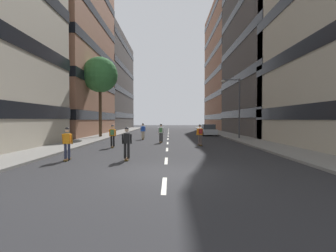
{
  "coord_description": "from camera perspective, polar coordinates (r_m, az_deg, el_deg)",
  "views": [
    {
      "loc": [
        0.17,
        -10.34,
        2.18
      ],
      "look_at": [
        0.0,
        19.97,
        1.4
      ],
      "focal_mm": 27.09,
      "sensor_mm": 36.0,
      "label": 1
    }
  ],
  "objects": [
    {
      "name": "ground_plane",
      "position": [
        32.44,
        0.02,
        -2.38
      ],
      "size": [
        132.11,
        132.11,
        0.0
      ],
      "primitive_type": "plane",
      "color": "#28282B"
    },
    {
      "name": "sidewalk_left",
      "position": [
        36.15,
        -12.99,
        -1.91
      ],
      "size": [
        2.89,
        60.55,
        0.14
      ],
      "primitive_type": "cube",
      "color": "gray",
      "rests_on": "ground_plane"
    },
    {
      "name": "sidewalk_right",
      "position": [
        36.07,
        13.11,
        -1.92
      ],
      "size": [
        2.89,
        60.55,
        0.14
      ],
      "primitive_type": "cube",
      "color": "gray",
      "rests_on": "ground_plane"
    },
    {
      "name": "lane_markings",
      "position": [
        33.42,
        0.03,
        -2.26
      ],
      "size": [
        0.16,
        52.2,
        0.01
      ],
      "color": "silver",
      "rests_on": "ground_plane"
    },
    {
      "name": "building_left_mid",
      "position": [
        41.2,
        -25.26,
        17.42
      ],
      "size": [
        14.53,
        18.98,
        27.02
      ],
      "color": "#9E6B51",
      "rests_on": "ground_plane"
    },
    {
      "name": "building_left_far",
      "position": [
        60.01,
        -16.33,
        9.23
      ],
      "size": [
        14.53,
        23.64,
        20.49
      ],
      "color": "#4C4744",
      "rests_on": "ground_plane"
    },
    {
      "name": "building_right_mid",
      "position": [
        42.24,
        25.52,
        22.33
      ],
      "size": [
        14.53,
        20.02,
        34.46
      ],
      "color": "#4C4744",
      "rests_on": "ground_plane"
    },
    {
      "name": "building_right_far",
      "position": [
        60.48,
        16.68,
        12.48
      ],
      "size": [
        14.53,
        22.38,
        27.4
      ],
      "color": "#9E6B51",
      "rests_on": "ground_plane"
    },
    {
      "name": "parked_car_near",
      "position": [
        35.12,
        9.06,
        -0.96
      ],
      "size": [
        1.82,
        4.4,
        1.52
      ],
      "color": "#B2B7BF",
      "rests_on": "ground_plane"
    },
    {
      "name": "street_tree_near",
      "position": [
        31.98,
        -15.05,
        11.01
      ],
      "size": [
        4.21,
        4.21,
        9.51
      ],
      "color": "#4C3823",
      "rests_on": "sidewalk_left"
    },
    {
      "name": "streetlamp_right",
      "position": [
        28.91,
        15.06,
        5.3
      ],
      "size": [
        2.13,
        0.3,
        6.5
      ],
      "color": "#3F3F44",
      "rests_on": "sidewalk_right"
    },
    {
      "name": "skater_0",
      "position": [
        20.08,
        -12.38,
        -1.89
      ],
      "size": [
        0.55,
        0.91,
        1.78
      ],
      "color": "brown",
      "rests_on": "ground_plane"
    },
    {
      "name": "skater_1",
      "position": [
        14.5,
        -21.74,
        -3.37
      ],
      "size": [
        0.55,
        0.92,
        1.78
      ],
      "color": "brown",
      "rests_on": "ground_plane"
    },
    {
      "name": "skater_2",
      "position": [
        27.81,
        -5.65,
        -1.0
      ],
      "size": [
        0.56,
        0.92,
        1.78
      ],
      "color": "brown",
      "rests_on": "ground_plane"
    },
    {
      "name": "skater_3",
      "position": [
        13.78,
        -9.27,
        -3.53
      ],
      "size": [
        0.55,
        0.92,
        1.78
      ],
      "color": "brown",
      "rests_on": "ground_plane"
    },
    {
      "name": "skater_4",
      "position": [
        21.26,
        7.2,
        -1.69
      ],
      "size": [
        0.56,
        0.92,
        1.78
      ],
      "color": "brown",
      "rests_on": "ground_plane"
    },
    {
      "name": "skater_5",
      "position": [
        23.74,
        -1.59,
        -1.34
      ],
      "size": [
        0.55,
        0.92,
        1.78
      ],
      "color": "brown",
      "rests_on": "ground_plane"
    }
  ]
}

